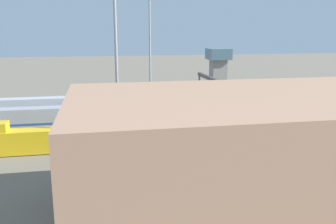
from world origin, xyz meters
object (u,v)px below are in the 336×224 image
object	(u,v)px
train_on_track_3	(183,115)
train_on_track_0	(209,101)
light_mast_2	(150,37)
signal_gantry	(219,87)
control_tower	(218,69)
train_on_track_1	(52,109)
train_on_track_2	(307,106)
light_mast_1	(115,29)
maintenance_shed	(259,155)
train_on_track_5	(17,140)

from	to	relation	value
train_on_track_3	train_on_track_0	distance (m)	18.01
light_mast_2	signal_gantry	world-z (taller)	light_mast_2
control_tower	train_on_track_0	bearing A→B (deg)	64.74
train_on_track_3	control_tower	xyz separation A→B (m)	(-17.11, -30.16, 5.39)
train_on_track_0	train_on_track_1	bearing A→B (deg)	7.99
train_on_track_3	train_on_track_2	bearing A→B (deg)	-170.39
train_on_track_1	light_mast_2	xyz separation A→B (m)	(-21.83, -7.66, 14.62)
light_mast_1	maintenance_shed	size ratio (longest dim) A/B	0.79
maintenance_shed	control_tower	xyz separation A→B (m)	(-17.27, -64.55, 1.68)
train_on_track_1	train_on_track_0	xyz separation A→B (m)	(-35.63, -5.00, -0.46)
signal_gantry	control_tower	world-z (taller)	control_tower
train_on_track_5	control_tower	distance (m)	61.13
train_on_track_1	train_on_track_0	bearing A→B (deg)	-172.01
train_on_track_3	train_on_track_2	size ratio (longest dim) A/B	11.98
train_on_track_1	train_on_track_0	distance (m)	35.98
light_mast_1	light_mast_2	distance (m)	32.10
signal_gantry	train_on_track_2	bearing A→B (deg)	-173.36
train_on_track_5	train_on_track_2	distance (m)	60.03
light_mast_2	control_tower	bearing A→B (deg)	-149.18
train_on_track_5	control_tower	bearing A→B (deg)	-138.70
train_on_track_3	light_mast_2	world-z (taller)	light_mast_2
light_mast_1	maintenance_shed	world-z (taller)	light_mast_1
train_on_track_0	control_tower	distance (m)	17.75
train_on_track_5	train_on_track_2	xyz separation A→B (m)	(-58.13, -15.00, 0.00)
light_mast_1	signal_gantry	size ratio (longest dim) A/B	1.00
light_mast_2	maintenance_shed	bearing A→B (deg)	94.05
train_on_track_0	light_mast_2	size ratio (longest dim) A/B	0.37
train_on_track_5	maintenance_shed	bearing A→B (deg)	139.40
signal_gantry	light_mast_1	bearing A→B (deg)	36.03
train_on_track_1	light_mast_1	size ratio (longest dim) A/B	2.38
train_on_track_5	train_on_track_2	size ratio (longest dim) A/B	1.00
train_on_track_2	light_mast_2	xyz separation A→B (m)	(33.37, -12.66, 15.08)
maintenance_shed	control_tower	world-z (taller)	control_tower
train_on_track_3	light_mast_2	bearing A→B (deg)	-77.70
control_tower	train_on_track_1	bearing A→B (deg)	25.23
train_on_track_2	train_on_track_3	bearing A→B (deg)	9.61
train_on_track_1	train_on_track_2	xyz separation A→B (m)	(-55.20, 5.00, -0.46)
light_mast_2	control_tower	world-z (taller)	light_mast_2
train_on_track_1	signal_gantry	distance (m)	34.90
train_on_track_1	light_mast_2	distance (m)	27.36
train_on_track_0	train_on_track_5	bearing A→B (deg)	32.96
maintenance_shed	control_tower	distance (m)	66.84
light_mast_2	train_on_track_1	bearing A→B (deg)	19.33
train_on_track_3	light_mast_1	xyz separation A→B (m)	(13.25, 12.99, 16.24)
train_on_track_2	signal_gantry	distance (m)	22.28
train_on_track_1	train_on_track_3	xyz separation A→B (m)	(-25.68, 10.00, -0.02)
train_on_track_2	signal_gantry	xyz separation A→B (m)	(21.47, 2.50, 5.40)
train_on_track_1	maintenance_shed	size ratio (longest dim) A/B	1.88
light_mast_2	maintenance_shed	xyz separation A→B (m)	(-3.69, 52.04, -10.92)
light_mast_1	train_on_track_1	bearing A→B (deg)	-61.61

